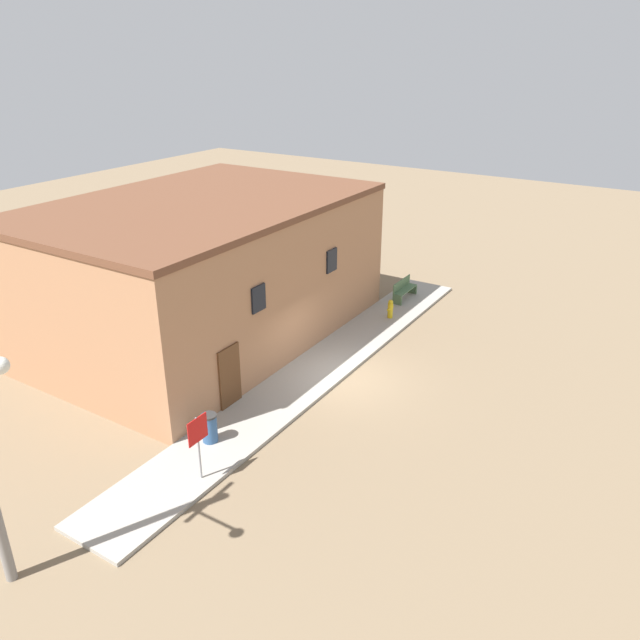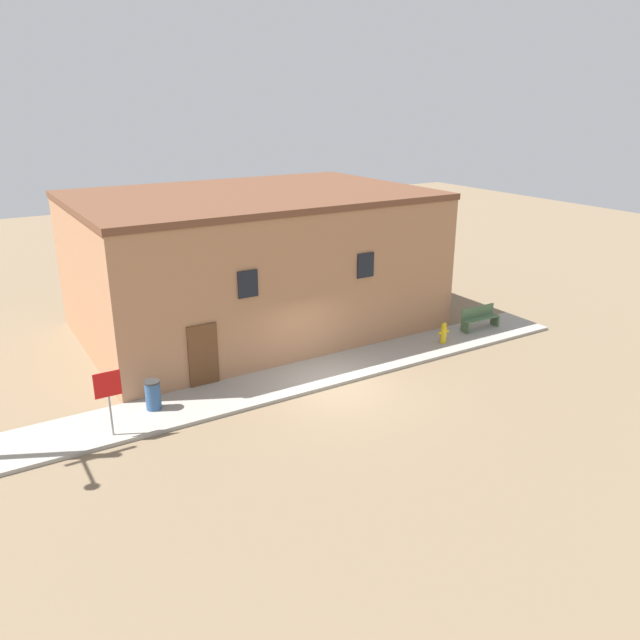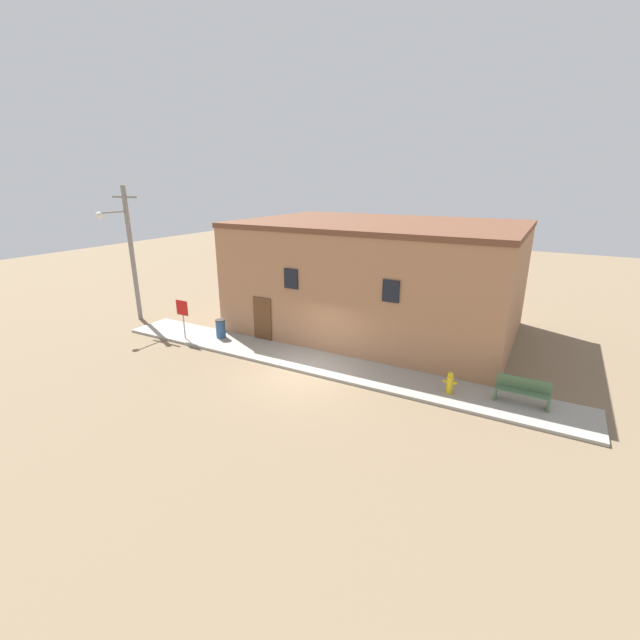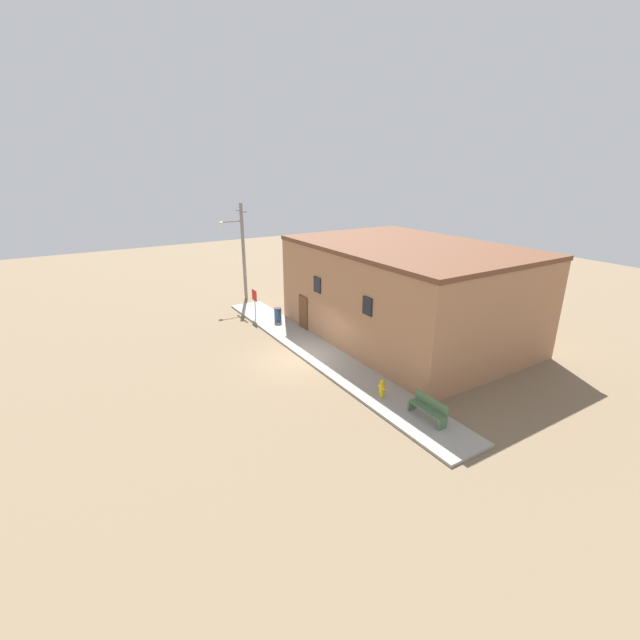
% 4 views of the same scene
% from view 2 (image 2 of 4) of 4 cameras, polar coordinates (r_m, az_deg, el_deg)
% --- Properties ---
extents(ground_plane, '(80.00, 80.00, 0.00)m').
position_cam_2_polar(ground_plane, '(20.68, 1.38, -6.18)').
color(ground_plane, '#7A664C').
extents(sidewalk, '(20.88, 2.25, 0.12)m').
position_cam_2_polar(sidewalk, '(21.52, -0.25, -4.93)').
color(sidewalk, '#9E998E').
rests_on(sidewalk, ground).
extents(brick_building, '(13.51, 9.24, 5.56)m').
position_cam_2_polar(brick_building, '(25.55, -6.20, 5.38)').
color(brick_building, '#A87551').
rests_on(brick_building, ground).
extents(fire_hydrant, '(0.49, 0.23, 0.83)m').
position_cam_2_polar(fire_hydrant, '(24.35, 11.23, -1.14)').
color(fire_hydrant, gold).
rests_on(fire_hydrant, sidewalk).
extents(stop_sign, '(0.73, 0.06, 1.92)m').
position_cam_2_polar(stop_sign, '(18.01, -18.80, -6.19)').
color(stop_sign, gray).
rests_on(stop_sign, sidewalk).
extents(bench, '(1.75, 0.44, 0.91)m').
position_cam_2_polar(bench, '(26.21, 14.38, 0.20)').
color(bench, '#4C6B47').
rests_on(bench, sidewalk).
extents(trash_bin, '(0.48, 0.48, 0.91)m').
position_cam_2_polar(trash_bin, '(19.53, -15.03, -6.63)').
color(trash_bin, '#2D517F').
rests_on(trash_bin, sidewalk).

